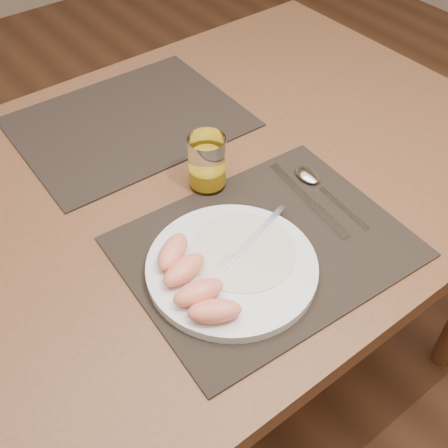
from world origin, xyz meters
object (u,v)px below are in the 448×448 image
at_px(placemat_near, 265,247).
at_px(knife, 314,205).
at_px(placemat_far, 129,122).
at_px(fork, 249,242).
at_px(spoon, 313,179).
at_px(table, 181,215).
at_px(juice_glass, 207,165).
at_px(plate, 232,267).

relative_size(placemat_near, knife, 2.04).
relative_size(placemat_far, fork, 2.61).
relative_size(fork, knife, 0.78).
distance_m(placemat_far, fork, 0.43).
bearing_deg(placemat_near, knife, 8.78).
xyz_separation_m(knife, spoon, (0.04, 0.05, 0.00)).
xyz_separation_m(table, knife, (0.15, -0.20, 0.09)).
relative_size(placemat_near, juice_glass, 4.39).
height_order(table, placemat_near, placemat_near).
bearing_deg(placemat_far, spoon, -65.37).
bearing_deg(placemat_near, spoon, 21.77).
bearing_deg(placemat_far, table, -96.66).
height_order(knife, spoon, spoon).
bearing_deg(spoon, knife, -131.98).
relative_size(placemat_far, spoon, 2.34).
bearing_deg(knife, table, 127.12).
bearing_deg(table, knife, -52.88).
relative_size(table, spoon, 7.29).
relative_size(knife, spoon, 1.15).
distance_m(placemat_near, juice_glass, 0.19).
xyz_separation_m(table, placemat_far, (0.03, 0.22, 0.09)).
relative_size(plate, fork, 1.56).
bearing_deg(placemat_near, table, 95.93).
distance_m(table, plate, 0.25).
xyz_separation_m(plate, knife, (0.20, 0.03, -0.01)).
height_order(placemat_near, plate, plate).
xyz_separation_m(placemat_far, juice_glass, (0.01, -0.26, 0.05)).
distance_m(placemat_near, knife, 0.13).
height_order(plate, spoon, plate).
height_order(placemat_near, placemat_far, same).
bearing_deg(table, placemat_far, 83.34).
height_order(fork, knife, fork).
height_order(plate, juice_glass, juice_glass).
bearing_deg(plate, placemat_far, 79.98).
height_order(placemat_near, fork, fork).
height_order(placemat_near, knife, knife).
relative_size(fork, juice_glass, 1.68).
relative_size(plate, spoon, 1.41).
bearing_deg(spoon, placemat_far, 114.63).
relative_size(placemat_near, plate, 1.67).
bearing_deg(fork, spoon, 16.41).
height_order(placemat_far, knife, knife).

